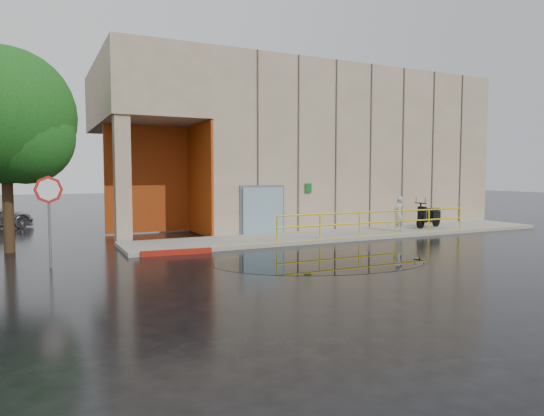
# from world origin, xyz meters

# --- Properties ---
(ground) EXTENTS (120.00, 120.00, 0.00)m
(ground) POSITION_xyz_m (0.00, 0.00, 0.00)
(ground) COLOR black
(ground) RESTS_ON ground
(sidewalk) EXTENTS (20.00, 3.00, 0.15)m
(sidewalk) POSITION_xyz_m (4.00, 4.50, 0.07)
(sidewalk) COLOR gray
(sidewalk) RESTS_ON ground
(building) EXTENTS (20.00, 10.17, 8.00)m
(building) POSITION_xyz_m (5.10, 10.98, 4.21)
(building) COLOR gray
(building) RESTS_ON ground
(guardrail) EXTENTS (9.56, 0.06, 1.03)m
(guardrail) POSITION_xyz_m (4.25, 3.15, 0.68)
(guardrail) COLOR yellow
(guardrail) RESTS_ON sidewalk
(person) EXTENTS (0.68, 0.56, 1.58)m
(person) POSITION_xyz_m (6.06, 3.97, 0.94)
(person) COLOR #ADADB1
(person) RESTS_ON sidewalk
(scooter) EXTENTS (1.97, 1.07, 1.49)m
(scooter) POSITION_xyz_m (8.39, 4.48, 1.00)
(scooter) COLOR black
(scooter) RESTS_ON sidewalk
(stop_sign) EXTENTS (0.79, 0.21, 2.68)m
(stop_sign) POSITION_xyz_m (-8.31, 2.31, 1.94)
(stop_sign) COLOR slate
(stop_sign) RESTS_ON ground
(red_curb) EXTENTS (2.41, 0.37, 0.18)m
(red_curb) POSITION_xyz_m (-4.42, 2.92, 0.09)
(red_curb) COLOR #9D1A0D
(red_curb) RESTS_ON ground
(puddle) EXTENTS (7.63, 5.85, 0.01)m
(puddle) POSITION_xyz_m (-0.73, -0.35, 0.00)
(puddle) COLOR black
(puddle) RESTS_ON ground
(tree_near) EXTENTS (4.69, 4.69, 7.07)m
(tree_near) POSITION_xyz_m (-9.37, 5.90, 4.54)
(tree_near) COLOR black
(tree_near) RESTS_ON ground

